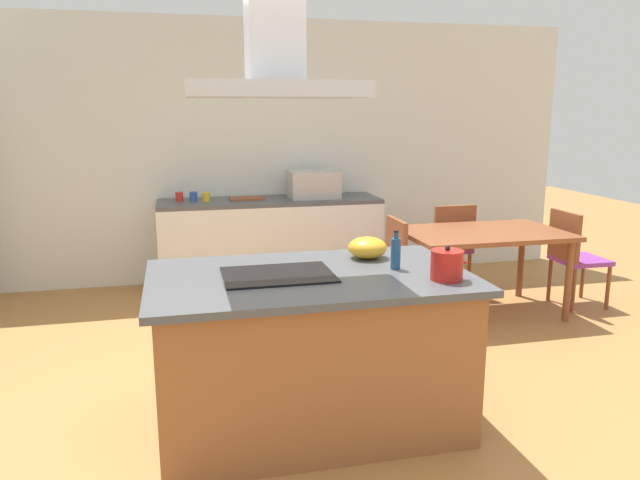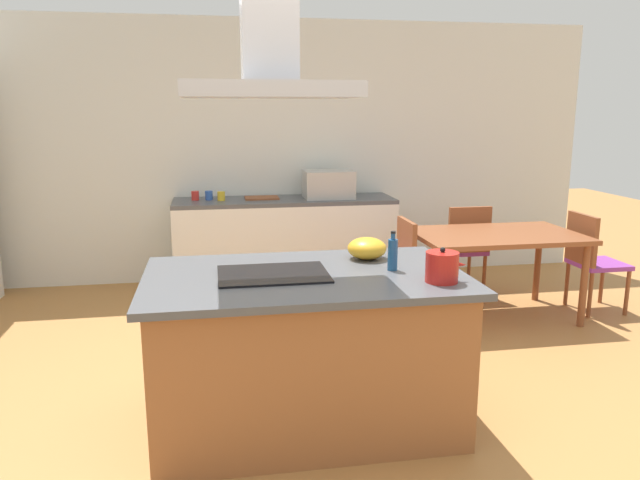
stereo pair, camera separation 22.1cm
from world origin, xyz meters
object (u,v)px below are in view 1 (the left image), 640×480
object	(u,v)px
olive_oil_bottle	(396,253)
coffee_mug_yellow	(206,197)
cooktop	(278,275)
coffee_mug_red	(179,197)
tea_kettle	(447,265)
cutting_board	(247,198)
mixing_bowl	(367,248)
range_hood	(274,47)
chair_facing_back_wall	(449,242)
dining_table	(483,240)
chair_at_left_end	(384,264)
coffee_mug_blue	(193,196)
chair_at_right_end	(573,252)
countertop_microwave	(313,184)

from	to	relation	value
olive_oil_bottle	coffee_mug_yellow	bearing A→B (deg)	107.46
cooktop	coffee_mug_red	bearing A→B (deg)	99.39
tea_kettle	cutting_board	bearing A→B (deg)	101.99
olive_oil_bottle	mixing_bowl	distance (m)	0.30
coffee_mug_red	range_hood	bearing A→B (deg)	-80.61
coffee_mug_red	chair_facing_back_wall	distance (m)	2.71
dining_table	chair_at_left_end	world-z (taller)	chair_at_left_end
coffee_mug_blue	coffee_mug_yellow	bearing A→B (deg)	-29.75
chair_at_left_end	chair_facing_back_wall	world-z (taller)	same
tea_kettle	coffee_mug_yellow	size ratio (longest dim) A/B	2.50
coffee_mug_yellow	coffee_mug_blue	bearing A→B (deg)	150.25
dining_table	chair_facing_back_wall	xyz separation A→B (m)	(-0.00, 0.67, -0.16)
mixing_bowl	range_hood	distance (m)	1.31
cutting_board	chair_at_left_end	bearing A→B (deg)	-54.30
chair_at_right_end	range_hood	bearing A→B (deg)	-152.61
mixing_bowl	coffee_mug_red	xyz separation A→B (m)	(-1.09, 2.68, -0.02)
chair_at_right_end	range_hood	world-z (taller)	range_hood
coffee_mug_blue	olive_oil_bottle	bearing A→B (deg)	-70.80
tea_kettle	dining_table	size ratio (longest dim) A/B	0.16
tea_kettle	coffee_mug_blue	distance (m)	3.45
cooktop	dining_table	size ratio (longest dim) A/B	0.43
olive_oil_bottle	range_hood	world-z (taller)	range_hood
countertop_microwave	tea_kettle	bearing A→B (deg)	-89.91
olive_oil_bottle	dining_table	xyz separation A→B (m)	(1.41, 1.57, -0.33)
coffee_mug_blue	coffee_mug_red	bearing A→B (deg)	175.86
olive_oil_bottle	mixing_bowl	bearing A→B (deg)	104.75
countertop_microwave	chair_at_right_end	xyz separation A→B (m)	(2.14, -1.33, -0.53)
coffee_mug_red	chair_at_left_end	bearing A→B (deg)	-40.12
tea_kettle	mixing_bowl	xyz separation A→B (m)	(-0.26, 0.56, -0.02)
olive_oil_bottle	coffee_mug_red	world-z (taller)	olive_oil_bottle
tea_kettle	mixing_bowl	distance (m)	0.62
chair_at_right_end	olive_oil_bottle	bearing A→B (deg)	-146.02
cutting_board	chair_at_left_end	xyz separation A→B (m)	(0.99, -1.38, -0.40)
olive_oil_bottle	mixing_bowl	size ratio (longest dim) A/B	0.95
tea_kettle	chair_at_right_end	xyz separation A→B (m)	(2.14, 1.84, -0.47)
countertop_microwave	coffee_mug_red	xyz separation A→B (m)	(-1.35, 0.07, -0.09)
olive_oil_bottle	chair_facing_back_wall	xyz separation A→B (m)	(1.41, 2.23, -0.49)
chair_at_left_end	chair_facing_back_wall	distance (m)	1.13
tea_kettle	cutting_board	world-z (taller)	tea_kettle
chair_facing_back_wall	range_hood	distance (m)	3.44
olive_oil_bottle	cutting_board	bearing A→B (deg)	99.54
cooktop	cutting_board	size ratio (longest dim) A/B	1.76
tea_kettle	coffee_mug_yellow	world-z (taller)	tea_kettle
chair_facing_back_wall	cooktop	bearing A→B (deg)	-133.21
mixing_bowl	coffee_mug_blue	size ratio (longest dim) A/B	2.64
coffee_mug_yellow	cutting_board	xyz separation A→B (m)	(0.41, 0.06, -0.04)
range_hood	olive_oil_bottle	bearing A→B (deg)	-1.04
countertop_microwave	chair_facing_back_wall	xyz separation A→B (m)	(1.23, -0.66, -0.53)
cutting_board	dining_table	xyz separation A→B (m)	(1.90, -1.38, -0.24)
chair_facing_back_wall	range_hood	xyz separation A→B (m)	(-2.09, -2.22, 1.59)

